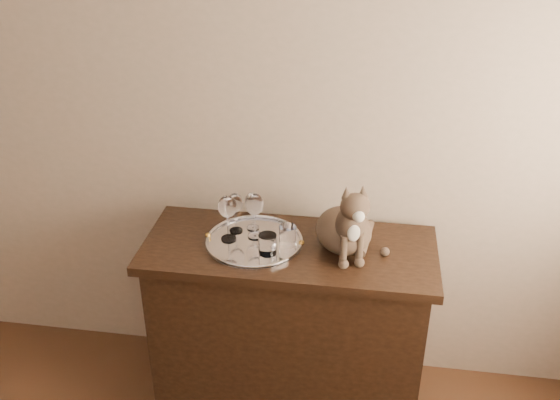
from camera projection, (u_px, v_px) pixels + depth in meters
The scene contains 10 objects.
wall_back at pixel (160, 97), 2.65m from camera, with size 4.00×0.10×2.70m, color tan.
sideboard at pixel (288, 327), 2.75m from camera, with size 1.20×0.50×0.85m, color black, non-canonical shape.
tray at pixel (254, 242), 2.56m from camera, with size 0.40×0.40×0.01m, color silver.
wine_glass_a at pixel (235, 213), 2.59m from camera, with size 0.07×0.07×0.18m, color white, non-canonical shape.
wine_glass_b at pixel (253, 211), 2.61m from camera, with size 0.06×0.06×0.17m, color silver, non-canonical shape.
wine_glass_c at pixel (228, 218), 2.53m from camera, with size 0.08×0.08×0.20m, color white, non-canonical shape.
wine_glass_d at pixel (255, 215), 2.55m from camera, with size 0.08×0.08×0.20m, color white, non-canonical shape.
tumbler_a at pixel (268, 244), 2.46m from camera, with size 0.07×0.07×0.08m, color silver.
tumbler_c at pixel (288, 235), 2.52m from camera, with size 0.07×0.07×0.08m, color white.
cat at pixel (345, 212), 2.45m from camera, with size 0.34×0.32×0.34m, color #47392A, non-canonical shape.
Camera 1 is at (0.88, -0.18, 2.23)m, focal length 40.00 mm.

